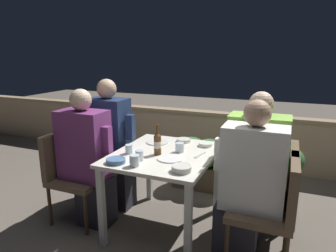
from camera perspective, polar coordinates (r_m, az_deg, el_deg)
The scene contains 25 objects.
ground_plane at distance 2.90m, azimuth -0.58°, elevation -18.60°, with size 16.00×16.00×0.00m, color #665B51.
parapet_wall at distance 4.32m, azimuth 8.77°, elevation -2.12°, with size 9.00×0.18×0.74m.
dining_table at distance 2.62m, azimuth -0.62°, elevation -7.03°, with size 0.83×0.98×0.71m.
planter_hedge at distance 3.54m, azimuth 7.54°, elevation -6.53°, with size 0.75×0.47×0.58m.
chair_left_near at distance 2.96m, azimuth -18.02°, elevation -7.62°, with size 0.46×0.46×0.84m.
person_purple_stripe at distance 2.80m, azimuth -15.08°, elevation -6.00°, with size 0.50×0.26×1.25m.
chair_left_far at distance 3.22m, azimuth -13.51°, elevation -5.62°, with size 0.46×0.46×0.84m.
person_navy_jumper at distance 3.06m, azimuth -10.66°, elevation -3.41°, with size 0.48×0.26×1.31m.
chair_right_near at distance 2.35m, azimuth 19.74°, elevation -13.54°, with size 0.46×0.46×0.84m.
person_white_polo at distance 2.32m, azimuth 14.98°, elevation -10.49°, with size 0.51×0.26×1.24m.
chair_right_far at distance 2.63m, azimuth 20.00°, elevation -10.63°, with size 0.46×0.46×0.84m.
person_green_blouse at distance 2.59m, azimuth 15.81°, elevation -7.68°, with size 0.52×0.26×1.26m.
beer_bottle at distance 2.51m, azimuth -2.01°, elevation -3.29°, with size 0.06×0.06×0.26m.
plate_0 at distance 2.43m, azimuth 0.42°, elevation -6.20°, with size 0.21×0.21×0.01m.
plate_1 at distance 2.86m, azimuth -2.01°, elevation -3.10°, with size 0.21×0.21×0.01m.
bowl_0 at distance 2.89m, azimuth 3.00°, elevation -2.68°, with size 0.14×0.14×0.03m.
bowl_1 at distance 2.38m, azimuth -9.91°, elevation -6.46°, with size 0.15×0.15×0.04m.
bowl_2 at distance 2.78m, azimuth 7.14°, elevation -3.46°, with size 0.12×0.12×0.03m.
bowl_3 at distance 2.19m, azimuth 2.60°, elevation -8.02°, with size 0.15×0.15×0.05m.
glass_cup_0 at distance 2.59m, azimuth 2.23°, elevation -4.12°, with size 0.08×0.08×0.08m.
glass_cup_1 at distance 2.58m, azimuth -7.42°, elevation -4.37°, with size 0.06×0.06×0.08m.
glass_cup_2 at distance 2.40m, azimuth -5.47°, elevation -5.59°, with size 0.07×0.07×0.08m.
glass_cup_3 at distance 2.29m, azimuth -6.40°, elevation -6.57°, with size 0.08×0.08×0.09m.
fork_0 at distance 2.53m, azimuth 6.15°, elevation -5.52°, with size 0.06×0.17×0.01m.
potted_plant at distance 3.09m, azimuth 21.65°, elevation -8.52°, with size 0.29×0.29×0.70m.
Camera 1 is at (0.96, -2.25, 1.55)m, focal length 32.00 mm.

